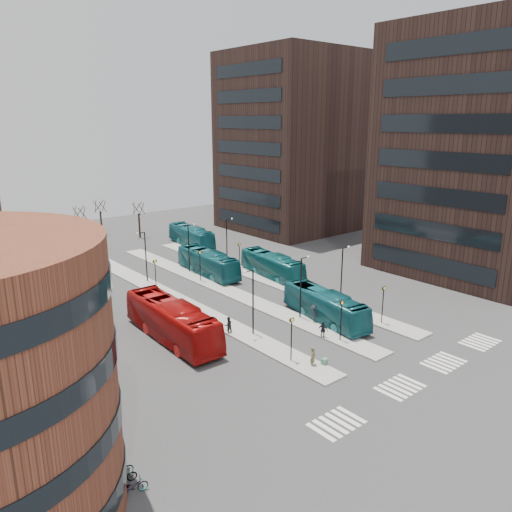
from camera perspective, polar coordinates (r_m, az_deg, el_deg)
ground at (r=38.30m, az=22.14°, el=-15.54°), size 160.00×160.00×0.00m
island_left at (r=54.72m, az=-8.90°, el=-5.02°), size 2.50×45.00×0.15m
island_mid at (r=57.82m, az=-3.81°, el=-3.73°), size 2.50×45.00×0.15m
island_right at (r=61.35m, az=0.71°, el=-2.57°), size 2.50×45.00×0.15m
suitcase at (r=40.89m, az=7.83°, el=-11.93°), size 0.54×0.46×0.60m
red_bus at (r=45.04m, az=-9.59°, el=-7.30°), size 3.40×12.77×3.53m
teal_bus_a at (r=49.02m, az=7.91°, el=-5.66°), size 4.11×10.95×2.98m
teal_bus_b at (r=62.94m, az=-5.51°, el=-0.76°), size 3.32×11.33×3.12m
teal_bus_c at (r=61.83m, az=1.85°, el=-1.07°), size 3.62×10.85×2.97m
teal_bus_d at (r=77.73m, az=-7.41°, el=2.27°), size 3.73×11.23×3.07m
traveller at (r=40.41m, az=6.54°, el=-11.38°), size 0.72×0.63×1.67m
commuter_a at (r=45.97m, az=-3.19°, el=-7.91°), size 0.92×0.81×1.62m
commuter_b at (r=45.34m, az=7.69°, el=-8.38°), size 0.70×1.02×1.61m
commuter_c at (r=48.59m, az=6.64°, el=-6.57°), size 1.14×1.33×1.78m
bicycle_near at (r=29.34m, az=-13.97°, el=-24.24°), size 1.78×0.87×0.90m
bicycle_mid at (r=30.09m, az=-14.93°, el=-23.16°), size 1.55×0.74×0.90m
bicycle_far at (r=30.54m, az=-15.46°, el=-22.57°), size 1.74×0.81×0.88m
crosswalk_stripes at (r=41.29m, az=18.35°, el=-12.80°), size 22.35×2.40×0.01m
tower_near at (r=69.16m, az=24.46°, el=10.74°), size 20.12×20.00×30.00m
tower_far at (r=89.42m, az=4.13°, el=12.78°), size 20.12×20.00×30.00m
sign_poles at (r=51.62m, az=0.39°, el=-3.34°), size 12.45×22.12×3.65m
lamp_posts at (r=55.60m, az=-2.13°, el=-0.71°), size 14.04×20.24×6.12m
bare_trees at (r=85.15m, az=-16.63°, el=3.72°), size 10.97×8.14×5.90m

